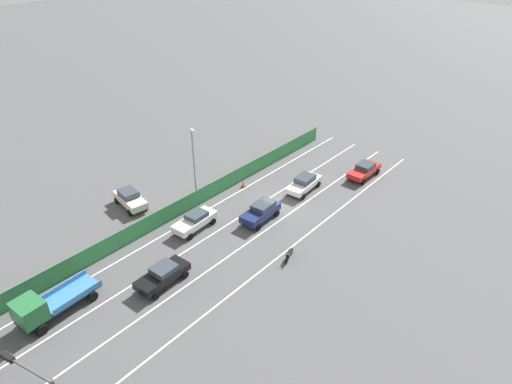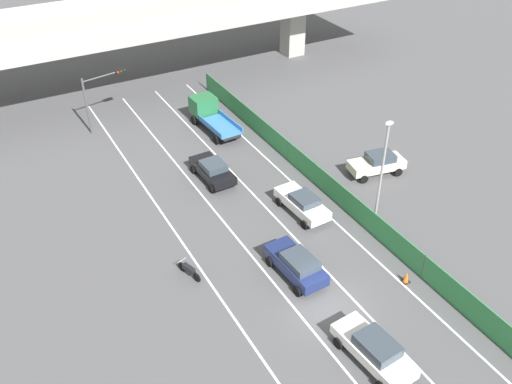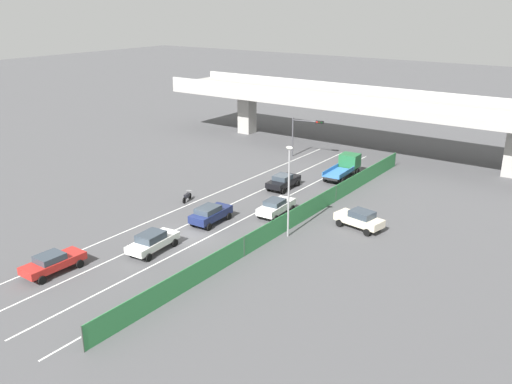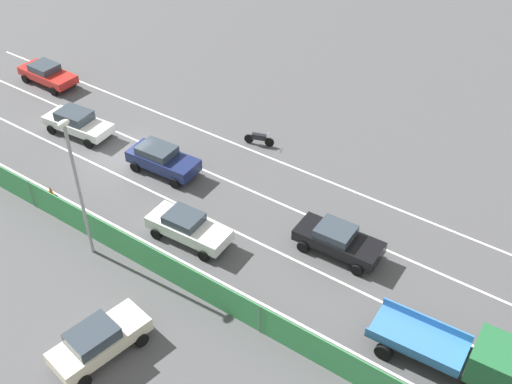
{
  "view_description": "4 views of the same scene",
  "coord_description": "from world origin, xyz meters",
  "px_view_note": "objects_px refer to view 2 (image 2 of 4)",
  "views": [
    {
      "loc": [
        -23.38,
        31.11,
        24.55
      ],
      "look_at": [
        1.65,
        1.53,
        1.71
      ],
      "focal_mm": 32.27,
      "sensor_mm": 36.0,
      "label": 1
    },
    {
      "loc": [
        -14.18,
        -17.44,
        23.4
      ],
      "look_at": [
        0.57,
        9.25,
        2.03
      ],
      "focal_mm": 39.22,
      "sensor_mm": 36.0,
      "label": 2
    },
    {
      "loc": [
        29.72,
        -31.95,
        18.9
      ],
      "look_at": [
        0.81,
        8.6,
        1.55
      ],
      "focal_mm": 38.7,
      "sensor_mm": 36.0,
      "label": 3
    },
    {
      "loc": [
        20.8,
        24.33,
        22.11
      ],
      "look_at": [
        0.23,
        9.98,
        1.91
      ],
      "focal_mm": 43.21,
      "sensor_mm": 36.0,
      "label": 4
    }
  ],
  "objects_px": {
    "car_sedan_black": "(213,170)",
    "traffic_cone": "(406,277)",
    "motorcycle": "(189,270)",
    "traffic_light": "(101,89)",
    "car_sedan_navy": "(297,264)",
    "street_lamp": "(383,166)",
    "flatbed_truck_blue": "(209,113)",
    "car_hatchback_white": "(374,349)",
    "parked_sedan_cream": "(377,163)",
    "car_sedan_white": "(302,203)"
  },
  "relations": [
    {
      "from": "car_sedan_black",
      "to": "parked_sedan_cream",
      "type": "bearing_deg",
      "value": -24.95
    },
    {
      "from": "car_sedan_white",
      "to": "motorcycle",
      "type": "bearing_deg",
      "value": -168.0
    },
    {
      "from": "car_sedan_white",
      "to": "car_sedan_navy",
      "type": "xyz_separation_m",
      "value": [
        -3.68,
        -5.06,
        0.06
      ]
    },
    {
      "from": "car_sedan_black",
      "to": "car_sedan_navy",
      "type": "bearing_deg",
      "value": -90.49
    },
    {
      "from": "car_sedan_navy",
      "to": "flatbed_truck_blue",
      "type": "relative_size",
      "value": 0.73
    },
    {
      "from": "flatbed_truck_blue",
      "to": "street_lamp",
      "type": "bearing_deg",
      "value": -78.42
    },
    {
      "from": "car_sedan_navy",
      "to": "motorcycle",
      "type": "height_order",
      "value": "car_sedan_navy"
    },
    {
      "from": "car_hatchback_white",
      "to": "parked_sedan_cream",
      "type": "relative_size",
      "value": 1.06
    },
    {
      "from": "car_sedan_black",
      "to": "traffic_cone",
      "type": "distance_m",
      "value": 16.33
    },
    {
      "from": "traffic_light",
      "to": "traffic_cone",
      "type": "bearing_deg",
      "value": -70.02
    },
    {
      "from": "parked_sedan_cream",
      "to": "street_lamp",
      "type": "bearing_deg",
      "value": -130.2
    },
    {
      "from": "flatbed_truck_blue",
      "to": "motorcycle",
      "type": "bearing_deg",
      "value": -118.7
    },
    {
      "from": "parked_sedan_cream",
      "to": "traffic_light",
      "type": "height_order",
      "value": "traffic_light"
    },
    {
      "from": "motorcycle",
      "to": "parked_sedan_cream",
      "type": "bearing_deg",
      "value": 11.65
    },
    {
      "from": "flatbed_truck_blue",
      "to": "car_sedan_black",
      "type": "bearing_deg",
      "value": -113.29
    },
    {
      "from": "car_sedan_white",
      "to": "flatbed_truck_blue",
      "type": "height_order",
      "value": "flatbed_truck_blue"
    },
    {
      "from": "car_sedan_white",
      "to": "motorcycle",
      "type": "height_order",
      "value": "car_sedan_white"
    },
    {
      "from": "traffic_cone",
      "to": "parked_sedan_cream",
      "type": "bearing_deg",
      "value": 59.54
    },
    {
      "from": "motorcycle",
      "to": "traffic_cone",
      "type": "xyz_separation_m",
      "value": [
        11.04,
        -6.66,
        -0.11
      ]
    },
    {
      "from": "car_sedan_black",
      "to": "motorcycle",
      "type": "xyz_separation_m",
      "value": [
        -5.72,
        -8.77,
        -0.41
      ]
    },
    {
      "from": "parked_sedan_cream",
      "to": "traffic_cone",
      "type": "xyz_separation_m",
      "value": [
        -5.98,
        -10.17,
        -0.58
      ]
    },
    {
      "from": "traffic_light",
      "to": "flatbed_truck_blue",
      "type": "bearing_deg",
      "value": -26.59
    },
    {
      "from": "street_lamp",
      "to": "traffic_cone",
      "type": "relative_size",
      "value": 10.55
    },
    {
      "from": "car_hatchback_white",
      "to": "car_sedan_white",
      "type": "height_order",
      "value": "car_hatchback_white"
    },
    {
      "from": "flatbed_truck_blue",
      "to": "street_lamp",
      "type": "xyz_separation_m",
      "value": [
        3.71,
        -18.09,
        3.48
      ]
    },
    {
      "from": "car_sedan_black",
      "to": "street_lamp",
      "type": "distance_m",
      "value": 13.04
    },
    {
      "from": "car_hatchback_white",
      "to": "motorcycle",
      "type": "relative_size",
      "value": 2.53
    },
    {
      "from": "car_sedan_navy",
      "to": "street_lamp",
      "type": "distance_m",
      "value": 8.27
    },
    {
      "from": "car_sedan_white",
      "to": "street_lamp",
      "type": "height_order",
      "value": "street_lamp"
    },
    {
      "from": "car_hatchback_white",
      "to": "flatbed_truck_blue",
      "type": "xyz_separation_m",
      "value": [
        3.42,
        26.87,
        0.33
      ]
    },
    {
      "from": "car_sedan_black",
      "to": "traffic_cone",
      "type": "height_order",
      "value": "car_sedan_black"
    },
    {
      "from": "flatbed_truck_blue",
      "to": "traffic_cone",
      "type": "relative_size",
      "value": 8.17
    },
    {
      "from": "car_sedan_black",
      "to": "motorcycle",
      "type": "distance_m",
      "value": 10.48
    },
    {
      "from": "car_sedan_white",
      "to": "flatbed_truck_blue",
      "type": "xyz_separation_m",
      "value": [
        -0.2,
        14.63,
        0.35
      ]
    },
    {
      "from": "car_sedan_navy",
      "to": "car_hatchback_white",
      "type": "bearing_deg",
      "value": -89.55
    },
    {
      "from": "car_sedan_white",
      "to": "traffic_light",
      "type": "height_order",
      "value": "traffic_light"
    },
    {
      "from": "car_sedan_white",
      "to": "car_sedan_navy",
      "type": "height_order",
      "value": "car_sedan_navy"
    },
    {
      "from": "car_sedan_white",
      "to": "street_lamp",
      "type": "distance_m",
      "value": 6.24
    },
    {
      "from": "car_sedan_navy",
      "to": "traffic_cone",
      "type": "distance_m",
      "value": 6.53
    },
    {
      "from": "car_sedan_black",
      "to": "flatbed_truck_blue",
      "type": "height_order",
      "value": "flatbed_truck_blue"
    },
    {
      "from": "flatbed_truck_blue",
      "to": "traffic_light",
      "type": "relative_size",
      "value": 1.21
    },
    {
      "from": "flatbed_truck_blue",
      "to": "traffic_cone",
      "type": "height_order",
      "value": "flatbed_truck_blue"
    },
    {
      "from": "traffic_light",
      "to": "traffic_cone",
      "type": "relative_size",
      "value": 6.74
    },
    {
      "from": "car_hatchback_white",
      "to": "car_sedan_white",
      "type": "bearing_deg",
      "value": 73.52
    },
    {
      "from": "motorcycle",
      "to": "traffic_light",
      "type": "bearing_deg",
      "value": 86.85
    },
    {
      "from": "car_sedan_white",
      "to": "motorcycle",
      "type": "xyz_separation_m",
      "value": [
        -9.29,
        -1.98,
        -0.42
      ]
    },
    {
      "from": "car_sedan_white",
      "to": "traffic_light",
      "type": "relative_size",
      "value": 0.91
    },
    {
      "from": "motorcycle",
      "to": "parked_sedan_cream",
      "type": "height_order",
      "value": "parked_sedan_cream"
    },
    {
      "from": "parked_sedan_cream",
      "to": "street_lamp",
      "type": "height_order",
      "value": "street_lamp"
    },
    {
      "from": "car_sedan_navy",
      "to": "car_sedan_white",
      "type": "bearing_deg",
      "value": 53.98
    }
  ]
}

